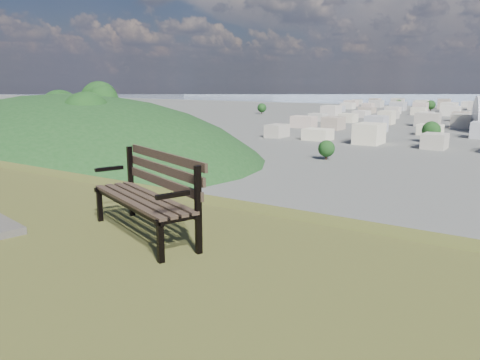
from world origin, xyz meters
The scene contains 2 objects.
park_bench centered at (0.33, 2.60, 25.53)m, with size 1.87×1.17×0.93m.
green_wooded_hill centered at (-142.38, 105.75, 0.13)m, with size 174.93×139.95×87.47m.
Camera 1 is at (4.03, -1.13, 26.73)m, focal length 35.00 mm.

